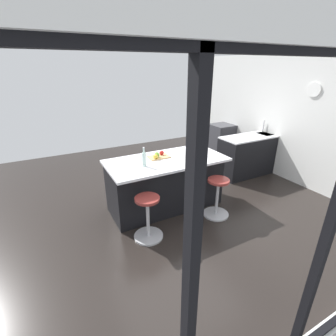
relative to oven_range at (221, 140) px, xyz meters
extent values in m
plane|color=black|center=(2.48, 1.65, -0.45)|extent=(7.65, 7.65, 0.00)
cube|color=silver|center=(2.48, 4.59, -0.37)|extent=(5.65, 0.12, 0.16)
cube|color=black|center=(2.48, 4.59, -0.29)|extent=(5.20, 0.06, 0.06)
cube|color=black|center=(3.00, 4.59, 0.86)|extent=(0.05, 0.06, 2.30)
cube|color=black|center=(4.04, 4.59, 0.86)|extent=(0.05, 0.06, 2.30)
cube|color=silver|center=(-0.35, 1.65, 0.88)|extent=(0.12, 5.88, 2.66)
cylinder|color=white|center=(-0.28, 2.22, 1.53)|extent=(0.03, 0.28, 0.28)
cube|color=black|center=(0.00, 1.34, 0.00)|extent=(1.99, 0.60, 0.89)
cube|color=silver|center=(0.00, 1.34, 0.46)|extent=(1.99, 0.60, 0.03)
cube|color=#38383D|center=(-0.25, 1.34, 0.42)|extent=(0.44, 0.36, 0.12)
cylinder|color=#B7B7BC|center=(-0.25, 1.19, 0.62)|extent=(0.02, 0.02, 0.28)
cube|color=#38383D|center=(0.00, 0.00, 0.00)|extent=(0.60, 0.60, 0.89)
cube|color=black|center=(0.00, 0.30, -0.04)|extent=(0.44, 0.01, 0.32)
cube|color=black|center=(2.70, 1.76, 0.00)|extent=(1.97, 0.79, 0.90)
cube|color=silver|center=(2.70, 1.81, 0.47)|extent=(2.03, 0.99, 0.04)
cylinder|color=#B7B7BC|center=(2.06, 2.43, -0.43)|extent=(0.44, 0.44, 0.03)
cylinder|color=#B7B7BC|center=(2.06, 2.43, -0.12)|extent=(0.05, 0.05, 0.62)
cylinder|color=maroon|center=(2.06, 2.43, 0.21)|extent=(0.36, 0.36, 0.04)
cylinder|color=#B7B7BC|center=(3.34, 2.43, -0.43)|extent=(0.44, 0.44, 0.03)
cylinder|color=#B7B7BC|center=(3.34, 2.43, -0.12)|extent=(0.05, 0.05, 0.62)
cylinder|color=maroon|center=(3.34, 2.43, 0.21)|extent=(0.36, 0.36, 0.04)
cube|color=tan|center=(2.77, 1.66, 0.50)|extent=(0.36, 0.24, 0.02)
sphere|color=#609E2D|center=(2.82, 1.67, 0.55)|extent=(0.09, 0.09, 0.09)
sphere|color=gold|center=(2.87, 1.74, 0.55)|extent=(0.08, 0.08, 0.08)
sphere|color=red|center=(2.70, 1.61, 0.55)|extent=(0.08, 0.08, 0.08)
cylinder|color=silver|center=(3.15, 1.91, 0.60)|extent=(0.06, 0.06, 0.22)
cylinder|color=silver|center=(3.15, 1.91, 0.75)|extent=(0.03, 0.03, 0.08)
cylinder|color=#B7B7BC|center=(3.15, 1.91, 0.79)|extent=(0.03, 0.03, 0.02)
camera|label=1|loc=(4.49, 5.23, 1.95)|focal=26.08mm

